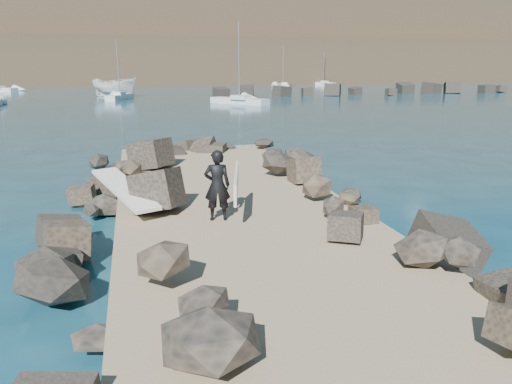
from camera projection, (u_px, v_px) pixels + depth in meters
ground at (246, 242)px, 11.96m from camera, size 800.00×800.00×0.00m
jetty at (268, 262)px, 10.00m from camera, size 6.00×26.00×0.60m
riprap_left at (118, 256)px, 9.75m from camera, size 2.60×22.00×1.00m
riprap_right at (388, 233)px, 11.10m from camera, size 2.60×22.00×1.00m
breakwater_secondary at (399, 90)px, 71.66m from camera, size 52.00×4.00×1.20m
headland at (167, 27)px, 160.86m from camera, size 360.00×140.00×32.00m
surfboard_resting at (125, 194)px, 12.34m from camera, size 1.69×2.63×0.09m
boat_imported at (115, 87)px, 66.91m from camera, size 6.92×5.31×2.53m
surfer_with_board at (220, 185)px, 11.54m from camera, size 1.04×2.02×1.66m
sailboat_f at (324, 84)px, 103.89m from camera, size 3.99×5.34×6.84m
sailboat_c at (239, 101)px, 54.24m from camera, size 5.65×6.72×8.71m
sailboat_d at (283, 86)px, 94.52m from camera, size 2.44×6.53×7.77m
sailboat_b at (120, 97)px, 61.04m from camera, size 3.40×5.92×7.20m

